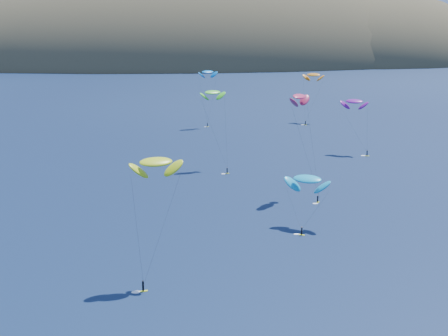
% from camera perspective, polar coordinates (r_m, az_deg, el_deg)
% --- Properties ---
extents(island, '(730.00, 300.00, 210.00)m').
position_cam_1_polar(island, '(636.92, -1.73, 8.99)').
color(island, '#3D3526').
rests_on(island, ground).
extents(kitesurfer_2, '(9.63, 9.37, 24.10)m').
position_cam_1_polar(kitesurfer_2, '(109.36, -6.24, 0.53)').
color(kitesurfer_2, '#F1FF1C').
rests_on(kitesurfer_2, ground).
extents(kitesurfer_3, '(8.34, 13.12, 25.21)m').
position_cam_1_polar(kitesurfer_3, '(190.77, -1.04, 6.91)').
color(kitesurfer_3, '#F1FF1C').
rests_on(kitesurfer_3, ground).
extents(kitesurfer_4, '(8.85, 6.21, 24.86)m').
position_cam_1_polar(kitesurfer_4, '(260.24, -1.49, 8.77)').
color(kitesurfer_4, '#F1FF1C').
rests_on(kitesurfer_4, ground).
extents(kitesurfer_5, '(10.93, 11.46, 13.56)m').
position_cam_1_polar(kitesurfer_5, '(140.07, 7.63, -1.01)').
color(kitesurfer_5, '#F1FF1C').
rests_on(kitesurfer_5, ground).
extents(kitesurfer_6, '(9.82, 10.98, 19.99)m').
position_cam_1_polar(kitesurfer_6, '(215.75, 11.83, 5.98)').
color(kitesurfer_6, '#F1FF1C').
rests_on(kitesurfer_6, ground).
extents(kitesurfer_9, '(8.43, 12.77, 28.27)m').
position_cam_1_polar(kitesurfer_9, '(160.72, 6.92, 6.49)').
color(kitesurfer_9, '#F1FF1C').
rests_on(kitesurfer_9, ground).
extents(kitesurfer_11, '(10.97, 14.52, 22.71)m').
position_cam_1_polar(kitesurfer_11, '(275.26, 8.18, 8.43)').
color(kitesurfer_11, '#F1FF1C').
rests_on(kitesurfer_11, ground).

